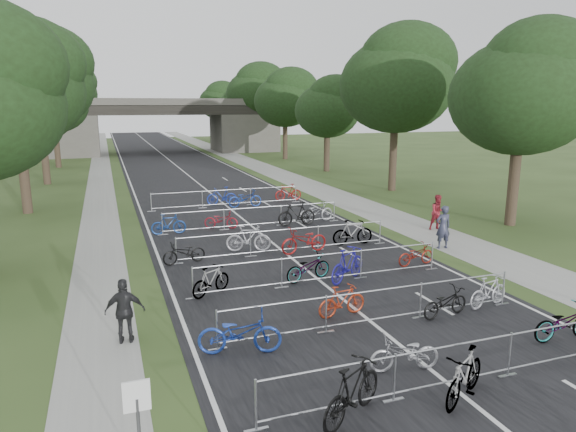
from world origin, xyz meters
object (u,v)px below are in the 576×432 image
at_px(pedestrian_c, 125,311).
at_px(park_sign, 138,411).
at_px(pedestrian_a, 443,227).
at_px(pedestrian_b, 438,213).
at_px(overpass_bridge, 159,126).

bearing_deg(pedestrian_c, park_sign, 97.23).
bearing_deg(pedestrian_a, pedestrian_b, -117.78).
relative_size(pedestrian_a, pedestrian_c, 1.09).
xyz_separation_m(overpass_bridge, pedestrian_c, (-6.80, -56.56, -2.65)).
bearing_deg(pedestrian_a, pedestrian_c, 24.49).
relative_size(overpass_bridge, park_sign, 16.99).
bearing_deg(pedestrian_c, pedestrian_b, -145.76).
xyz_separation_m(park_sign, pedestrian_a, (13.60, 10.36, -0.30)).
bearing_deg(pedestrian_c, pedestrian_a, -152.86).
distance_m(pedestrian_b, pedestrian_c, 17.37).
distance_m(park_sign, pedestrian_c, 5.45).
xyz_separation_m(pedestrian_a, pedestrian_b, (1.88, 2.97, -0.06)).
bearing_deg(overpass_bridge, pedestrian_c, -96.86).
bearing_deg(pedestrian_b, pedestrian_a, -112.87).
height_order(park_sign, pedestrian_a, pedestrian_a).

